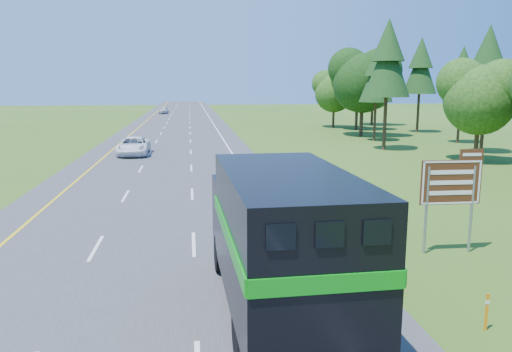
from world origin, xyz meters
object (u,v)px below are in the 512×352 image
object	(u,v)px
white_suv	(134,146)
far_car	(164,110)
exit_sign	(452,186)
horse_truck	(280,240)

from	to	relation	value
white_suv	far_car	world-z (taller)	white_suv
exit_sign	horse_truck	bearing A→B (deg)	-146.17
horse_truck	white_suv	size ratio (longest dim) A/B	1.65
exit_sign	far_car	bearing A→B (deg)	100.58
far_car	white_suv	bearing A→B (deg)	-84.94
far_car	exit_sign	distance (m)	92.93
far_car	exit_sign	world-z (taller)	exit_sign
horse_truck	far_car	xyz separation A→B (m)	(-7.60, 96.24, -1.44)
white_suv	far_car	distance (m)	63.83
horse_truck	far_car	size ratio (longest dim) A/B	2.17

